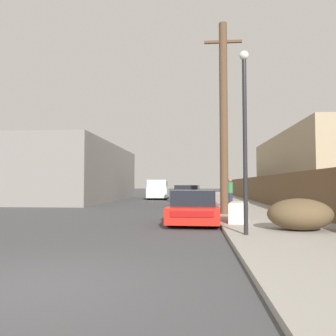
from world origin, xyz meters
The scene contains 13 objects.
ground_plane centered at (0.00, 0.00, 0.00)m, with size 220.00×220.00×0.00m, color #444447.
sidewalk_curb centered at (5.30, 23.50, 0.06)m, with size 4.20×63.00×0.12m, color #9E998E.
discarded_fridge centered at (3.94, 7.67, 0.47)m, with size 0.95×1.67×0.73m.
parked_sports_car_red centered at (2.29, 8.36, 0.58)m, with size 2.01×4.73×1.28m.
car_parked_mid centered at (1.84, 17.50, 0.67)m, with size 2.00×4.17×1.44m.
pickup_truck centered at (-1.35, 28.22, 0.95)m, with size 2.16×5.44×1.93m.
utility_pole centered at (3.70, 10.96, 4.76)m, with size 1.80×0.39×9.15m.
street_lamp centered at (3.71, 4.57, 3.07)m, with size 0.26×0.26×5.14m.
brush_pile centered at (5.47, 5.58, 0.60)m, with size 1.92×1.49×0.96m.
wooden_fence centered at (7.25, 21.85, 1.11)m, with size 0.08×40.40×1.98m, color brown.
building_left_block centered at (-8.31, 24.93, 2.54)m, with size 7.00×17.84×5.07m, color gray.
building_right_house centered at (11.76, 21.68, 2.68)m, with size 6.00×16.73×5.36m, color tan.
pedestrian centered at (4.55, 16.27, 1.02)m, with size 0.34×0.34×1.75m.
Camera 1 is at (2.30, -4.62, 1.50)m, focal length 35.00 mm.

